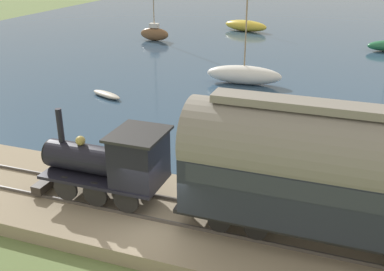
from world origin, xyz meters
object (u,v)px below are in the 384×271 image
object	(u,v)px
steam_locomotive	(113,161)
rowboat_near_shore	(267,114)
passenger_coach	(337,172)
sailboat_brown	(154,33)
sailboat_white	(244,74)
rowboat_far_out	(107,95)
sailboat_yellow	(246,26)
rowboat_mid_harbor	(200,162)

from	to	relation	value
steam_locomotive	rowboat_near_shore	xyz separation A→B (m)	(12.23, -3.31, -2.02)
steam_locomotive	rowboat_near_shore	bearing A→B (deg)	-15.13
passenger_coach	sailboat_brown	world-z (taller)	sailboat_brown
sailboat_white	passenger_coach	bearing A→B (deg)	-162.32
sailboat_white	rowboat_near_shore	distance (m)	6.93
sailboat_brown	rowboat_far_out	bearing A→B (deg)	-164.34
steam_locomotive	sailboat_yellow	world-z (taller)	sailboat_yellow
passenger_coach	rowboat_mid_harbor	world-z (taller)	passenger_coach
passenger_coach	sailboat_white	world-z (taller)	sailboat_white
passenger_coach	sailboat_brown	xyz separation A→B (m)	(31.18, 20.15, -2.30)
sailboat_yellow	rowboat_far_out	bearing A→B (deg)	-170.67
passenger_coach	rowboat_mid_harbor	xyz separation A→B (m)	(4.81, 6.00, -2.92)
passenger_coach	sailboat_white	distance (m)	20.00
sailboat_brown	rowboat_far_out	size ratio (longest dim) A/B	3.30
rowboat_far_out	rowboat_near_shore	xyz separation A→B (m)	(-0.07, -10.81, -0.01)
rowboat_near_shore	rowboat_far_out	bearing A→B (deg)	129.14
rowboat_near_shore	steam_locomotive	bearing A→B (deg)	-155.63
sailboat_white	sailboat_brown	distance (m)	18.09
steam_locomotive	passenger_coach	size ratio (longest dim) A/B	0.52
rowboat_mid_harbor	rowboat_near_shore	xyz separation A→B (m)	(7.41, -1.66, -0.02)
steam_locomotive	rowboat_mid_harbor	xyz separation A→B (m)	(4.81, -1.64, -2.00)
sailboat_white	steam_locomotive	bearing A→B (deg)	175.05
sailboat_white	rowboat_mid_harbor	world-z (taller)	sailboat_white
steam_locomotive	sailboat_brown	xyz separation A→B (m)	(31.18, 12.51, -1.39)
rowboat_near_shore	rowboat_mid_harbor	bearing A→B (deg)	-153.14
rowboat_mid_harbor	passenger_coach	bearing A→B (deg)	-83.56
sailboat_white	sailboat_brown	world-z (taller)	sailboat_brown
sailboat_white	rowboat_mid_harbor	size ratio (longest dim) A/B	3.32
rowboat_far_out	sailboat_white	bearing A→B (deg)	-29.62
sailboat_brown	sailboat_yellow	distance (m)	11.81
rowboat_mid_harbor	rowboat_near_shore	world-z (taller)	rowboat_mid_harbor
sailboat_white	sailboat_yellow	size ratio (longest dim) A/B	1.48
rowboat_mid_harbor	sailboat_yellow	bearing A→B (deg)	55.42
sailboat_brown	sailboat_yellow	world-z (taller)	sailboat_brown
passenger_coach	rowboat_far_out	size ratio (longest dim) A/B	3.57
passenger_coach	sailboat_white	xyz separation A→B (m)	(18.47, 7.28, -2.40)
steam_locomotive	passenger_coach	distance (m)	7.70
passenger_coach	sailboat_yellow	world-z (taller)	sailboat_yellow
sailboat_brown	passenger_coach	bearing A→B (deg)	-146.31
rowboat_mid_harbor	rowboat_near_shore	bearing A→B (deg)	32.54
rowboat_near_shore	sailboat_white	bearing A→B (deg)	64.75
sailboat_yellow	sailboat_brown	bearing A→B (deg)	153.85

